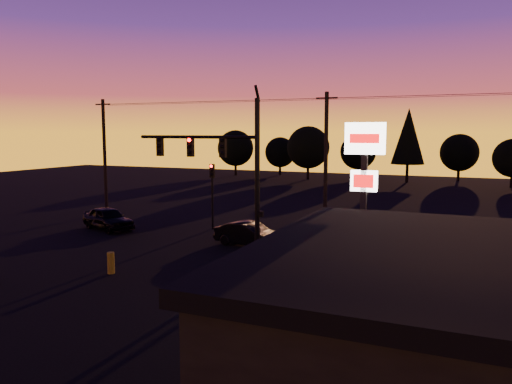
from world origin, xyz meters
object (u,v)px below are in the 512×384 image
bollard (111,263)px  car_mid (249,234)px  traffic_signal_mast (227,164)px  pylon_sign (364,173)px  suv_parked (357,332)px  car_left (108,218)px  secondary_signal (212,187)px

bollard → car_mid: size_ratio=0.24×
traffic_signal_mast → pylon_sign: 7.52m
car_mid → pylon_sign: bearing=-119.0°
bollard → car_mid: (3.52, 7.59, 0.19)m
traffic_signal_mast → suv_parked: (8.00, -7.44, -4.29)m
pylon_sign → car_mid: 10.88m
car_left → suv_parked: 22.65m
secondary_signal → pylon_sign: pylon_sign is taller
bollard → suv_parked: bearing=-17.4°
pylon_sign → bollard: (-11.21, -1.15, -4.42)m
pylon_sign → car_left: bearing=158.8°
pylon_sign → suv_parked: 6.59m
car_mid → bollard: bearing=166.0°
pylon_sign → suv_parked: (0.90, -4.94, -4.27)m
bollard → suv_parked: size_ratio=0.21×
bollard → car_left: size_ratio=0.22×
car_mid → car_left: bearing=97.3°
pylon_sign → car_mid: (-7.69, 6.43, -4.23)m
traffic_signal_mast → pylon_sign: bearing=-19.4°
secondary_signal → bollard: size_ratio=4.41×
car_mid → suv_parked: 14.25m
secondary_signal → car_mid: size_ratio=1.05×
bollard → car_mid: car_mid is taller
car_mid → traffic_signal_mast: bearing=-160.6°
traffic_signal_mast → bollard: traffic_signal_mast is taller
pylon_sign → car_left: (-18.28, 7.09, -4.16)m
pylon_sign → suv_parked: bearing=-79.7°
secondary_signal → pylon_sign: (12.00, -9.99, 2.05)m
traffic_signal_mast → secondary_signal: 9.19m
secondary_signal → car_mid: 6.00m
car_mid → suv_parked: size_ratio=0.89×
car_left → suv_parked: (19.18, -12.04, -0.10)m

